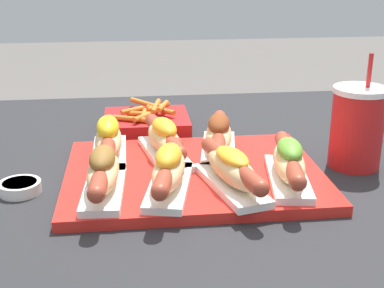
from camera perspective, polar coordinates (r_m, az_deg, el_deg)
name	(u,v)px	position (r m, az deg, el deg)	size (l,w,h in m)	color
serving_tray	(193,174)	(0.93, 0.14, -3.26)	(0.44, 0.34, 0.02)	red
hot_dog_0	(103,172)	(0.84, -9.45, -2.93)	(0.07, 0.22, 0.07)	white
hot_dog_1	(169,170)	(0.84, -2.48, -2.77)	(0.10, 0.22, 0.07)	white
hot_dog_2	(232,169)	(0.84, 4.27, -2.70)	(0.10, 0.21, 0.06)	white
hot_dog_3	(289,162)	(0.88, 10.29, -1.93)	(0.09, 0.22, 0.07)	white
hot_dog_4	(108,140)	(0.98, -8.90, 0.45)	(0.06, 0.22, 0.08)	white
hot_dog_5	(165,139)	(0.97, -2.95, 0.50)	(0.09, 0.22, 0.07)	white
hot_dog_6	(219,135)	(0.99, 2.87, 0.93)	(0.09, 0.22, 0.07)	white
sauce_bowl	(20,187)	(0.92, -17.88, -4.37)	(0.07, 0.07, 0.02)	white
drink_cup	(357,128)	(1.01, 17.23, 1.69)	(0.10, 0.10, 0.21)	red
fries_basket	(147,122)	(1.18, -4.86, 2.31)	(0.18, 0.17, 0.06)	#B21919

